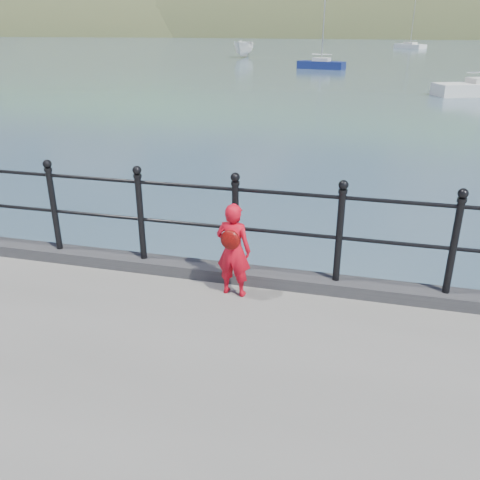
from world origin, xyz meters
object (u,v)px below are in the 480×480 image
(railing, at_px, (187,212))
(launch_white, at_px, (244,49))
(sailboat_deep, at_px, (410,46))
(child, at_px, (233,250))
(sailboat_port, at_px, (321,65))

(railing, distance_m, launch_white, 62.02)
(launch_white, height_order, sailboat_deep, sailboat_deep)
(railing, distance_m, sailboat_deep, 93.59)
(child, relative_size, sailboat_port, 0.17)
(child, bearing_deg, railing, -22.05)
(sailboat_port, distance_m, sailboat_deep, 49.38)
(sailboat_deep, bearing_deg, launch_white, -74.21)
(child, distance_m, launch_white, 62.51)
(child, bearing_deg, launch_white, -70.63)
(child, distance_m, sailboat_port, 45.51)
(railing, xyz_separation_m, launch_white, (-14.22, 60.36, -0.80))
(launch_white, bearing_deg, sailboat_deep, 56.64)
(child, distance_m, sailboat_deep, 93.88)
(sailboat_port, xyz_separation_m, sailboat_deep, (10.32, 48.29, 0.00))
(railing, height_order, sailboat_deep, sailboat_deep)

